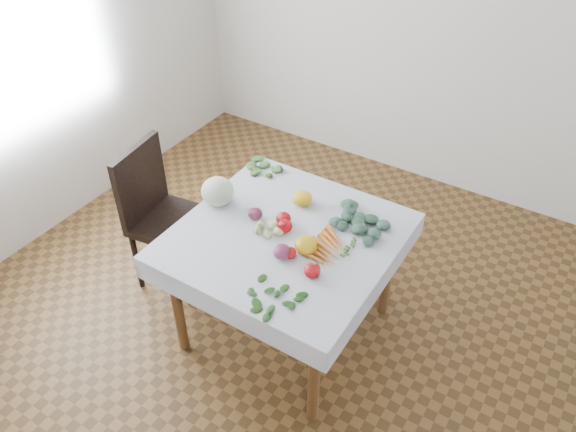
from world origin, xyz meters
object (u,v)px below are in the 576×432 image
(heirloom_back, at_px, (302,198))
(carrot_bunch, at_px, (327,249))
(cabbage, at_px, (217,191))
(table, at_px, (286,249))
(chair, at_px, (159,208))

(heirloom_back, distance_m, carrot_bunch, 0.42)
(heirloom_back, xyz_separation_m, carrot_bunch, (0.31, -0.27, -0.02))
(heirloom_back, bearing_deg, cabbage, -148.62)
(table, height_order, chair, chair)
(chair, distance_m, heirloom_back, 0.94)
(chair, height_order, heirloom_back, chair)
(carrot_bunch, bearing_deg, table, -179.40)
(table, height_order, heirloom_back, heirloom_back)
(chair, bearing_deg, cabbage, 4.30)
(cabbage, bearing_deg, chair, -175.70)
(cabbage, bearing_deg, heirloom_back, 31.38)
(table, bearing_deg, chair, -179.53)
(chair, bearing_deg, table, 0.47)
(chair, height_order, cabbage, chair)
(chair, relative_size, heirloom_back, 8.42)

